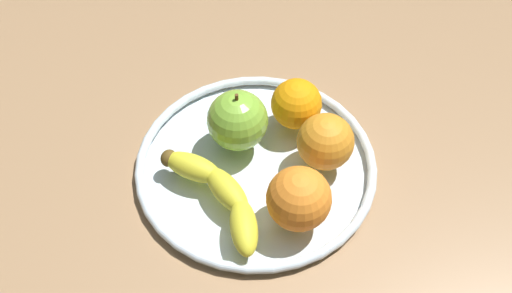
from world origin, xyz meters
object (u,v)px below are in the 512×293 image
object	(u,v)px
fruit_bowl	(256,165)
banana	(218,193)
orange_front_right	(299,199)
orange_center	(325,142)
apple	(237,120)
orange_back_left	(296,104)

from	to	relation	value
fruit_bowl	banana	bearing A→B (deg)	90.62
orange_front_right	orange_center	bearing A→B (deg)	-75.42
fruit_bowl	apple	bearing A→B (deg)	-18.36
banana	orange_center	world-z (taller)	orange_center
fruit_bowl	orange_center	xyz separation A→B (cm)	(-6.61, -5.50, 4.49)
banana	orange_front_right	size ratio (longest dim) A/B	2.44
apple	orange_front_right	world-z (taller)	apple
fruit_bowl	orange_center	size ratio (longest dim) A/B	4.32
banana	orange_back_left	world-z (taller)	orange_back_left
fruit_bowl	orange_center	bearing A→B (deg)	-140.25
banana	orange_front_right	world-z (taller)	orange_front_right
apple	orange_center	bearing A→B (deg)	-158.54
orange_back_left	orange_center	xyz separation A→B (cm)	(-6.69, 3.12, 0.24)
banana	orange_center	bearing A→B (deg)	-101.36
apple	orange_front_right	size ratio (longest dim) A/B	1.13
orange_back_left	orange_center	bearing A→B (deg)	155.02
fruit_bowl	orange_front_right	distance (cm)	10.71
apple	orange_back_left	size ratio (longest dim) A/B	1.28
banana	apple	bearing A→B (deg)	-49.71
banana	apple	xyz separation A→B (cm)	(4.08, -8.78, 2.31)
apple	orange_front_right	bearing A→B (deg)	159.51
fruit_bowl	orange_front_right	size ratio (longest dim) A/B	4.06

